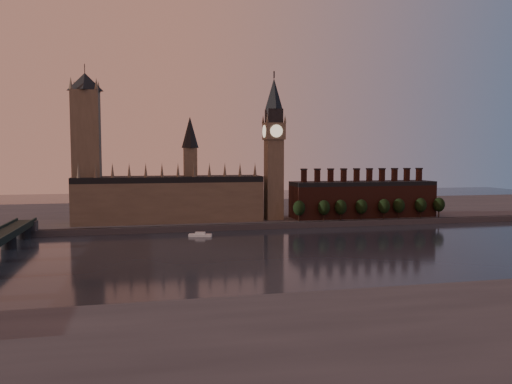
# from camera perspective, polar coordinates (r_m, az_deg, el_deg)

# --- Properties ---
(ground) EXTENTS (900.00, 900.00, 0.00)m
(ground) POSITION_cam_1_polar(r_m,az_deg,el_deg) (259.72, 6.07, -7.10)
(ground) COLOR black
(ground) RESTS_ON ground
(north_bank) EXTENTS (900.00, 182.00, 4.00)m
(north_bank) POSITION_cam_1_polar(r_m,az_deg,el_deg) (429.88, -1.56, -2.29)
(north_bank) COLOR #4A4A50
(north_bank) RESTS_ON ground
(palace_of_westminster) EXTENTS (130.00, 30.30, 74.00)m
(palace_of_westminster) POSITION_cam_1_polar(r_m,az_deg,el_deg) (357.64, -9.78, -0.52)
(palace_of_westminster) COLOR #776854
(palace_of_westminster) RESTS_ON north_bank
(victoria_tower) EXTENTS (24.00, 24.00, 108.00)m
(victoria_tower) POSITION_cam_1_polar(r_m,az_deg,el_deg) (358.19, -18.81, 5.32)
(victoria_tower) COLOR #776854
(victoria_tower) RESTS_ON north_bank
(big_ben) EXTENTS (15.00, 15.00, 107.00)m
(big_ben) POSITION_cam_1_polar(r_m,az_deg,el_deg) (362.96, 2.05, 5.17)
(big_ben) COLOR #776854
(big_ben) RESTS_ON north_bank
(chimney_block) EXTENTS (110.00, 25.00, 37.00)m
(chimney_block) POSITION_cam_1_polar(r_m,az_deg,el_deg) (388.07, 12.09, -0.74)
(chimney_block) COLOR #4B251C
(chimney_block) RESTS_ON north_bank
(embankment_tree_0) EXTENTS (8.60, 8.60, 14.88)m
(embankment_tree_0) POSITION_cam_1_polar(r_m,az_deg,el_deg) (354.92, 4.94, -1.83)
(embankment_tree_0) COLOR black
(embankment_tree_0) RESTS_ON north_bank
(embankment_tree_1) EXTENTS (8.60, 8.60, 14.88)m
(embankment_tree_1) POSITION_cam_1_polar(r_m,az_deg,el_deg) (359.80, 7.78, -1.77)
(embankment_tree_1) COLOR black
(embankment_tree_1) RESTS_ON north_bank
(embankment_tree_2) EXTENTS (8.60, 8.60, 14.88)m
(embankment_tree_2) POSITION_cam_1_polar(r_m,az_deg,el_deg) (364.51, 9.66, -1.72)
(embankment_tree_2) COLOR black
(embankment_tree_2) RESTS_ON north_bank
(embankment_tree_3) EXTENTS (8.60, 8.60, 14.88)m
(embankment_tree_3) POSITION_cam_1_polar(r_m,az_deg,el_deg) (370.98, 11.96, -1.64)
(embankment_tree_3) COLOR black
(embankment_tree_3) RESTS_ON north_bank
(embankment_tree_4) EXTENTS (8.60, 8.60, 14.88)m
(embankment_tree_4) POSITION_cam_1_polar(r_m,az_deg,el_deg) (377.95, 14.42, -1.58)
(embankment_tree_4) COLOR black
(embankment_tree_4) RESTS_ON north_bank
(embankment_tree_5) EXTENTS (8.60, 8.60, 14.88)m
(embankment_tree_5) POSITION_cam_1_polar(r_m,az_deg,el_deg) (385.08, 16.02, -1.50)
(embankment_tree_5) COLOR black
(embankment_tree_5) RESTS_ON north_bank
(embankment_tree_6) EXTENTS (8.60, 8.60, 14.88)m
(embankment_tree_6) POSITION_cam_1_polar(r_m,az_deg,el_deg) (393.84, 18.31, -1.43)
(embankment_tree_6) COLOR black
(embankment_tree_6) RESTS_ON north_bank
(embankment_tree_7) EXTENTS (8.60, 8.60, 14.88)m
(embankment_tree_7) POSITION_cam_1_polar(r_m,az_deg,el_deg) (401.65, 20.18, -1.37)
(embankment_tree_7) COLOR black
(embankment_tree_7) RESTS_ON north_bank
(river_boat) EXTENTS (14.98, 7.46, 2.88)m
(river_boat) POSITION_cam_1_polar(r_m,az_deg,el_deg) (315.09, -6.39, -4.89)
(river_boat) COLOR silver
(river_boat) RESTS_ON ground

